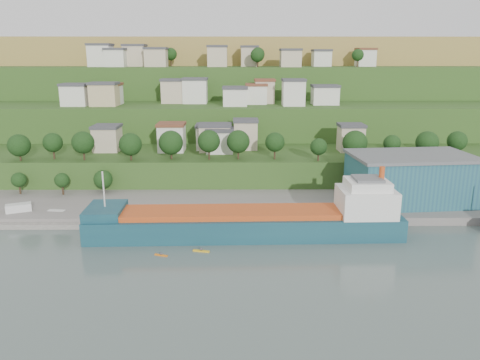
{
  "coord_description": "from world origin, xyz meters",
  "views": [
    {
      "loc": [
        -0.03,
        -90.33,
        39.53
      ],
      "look_at": [
        0.62,
        15.0,
        11.51
      ],
      "focal_mm": 35.0,
      "sensor_mm": 36.0,
      "label": 1
    }
  ],
  "objects_px": {
    "caravan": "(19,209)",
    "cargo_ship_near": "(255,224)",
    "warehouse": "(410,178)",
    "kayak_orange": "(161,255)"
  },
  "relations": [
    {
      "from": "caravan",
      "to": "cargo_ship_near",
      "type": "bearing_deg",
      "value": -35.4
    },
    {
      "from": "cargo_ship_near",
      "to": "warehouse",
      "type": "height_order",
      "value": "cargo_ship_near"
    },
    {
      "from": "caravan",
      "to": "kayak_orange",
      "type": "bearing_deg",
      "value": -54.2
    },
    {
      "from": "kayak_orange",
      "to": "cargo_ship_near",
      "type": "bearing_deg",
      "value": 48.1
    },
    {
      "from": "warehouse",
      "to": "caravan",
      "type": "height_order",
      "value": "warehouse"
    },
    {
      "from": "warehouse",
      "to": "caravan",
      "type": "relative_size",
      "value": 5.52
    },
    {
      "from": "warehouse",
      "to": "kayak_orange",
      "type": "bearing_deg",
      "value": -158.88
    },
    {
      "from": "kayak_orange",
      "to": "caravan",
      "type": "bearing_deg",
      "value": 169.01
    },
    {
      "from": "warehouse",
      "to": "caravan",
      "type": "bearing_deg",
      "value": 179.25
    },
    {
      "from": "cargo_ship_near",
      "to": "caravan",
      "type": "height_order",
      "value": "cargo_ship_near"
    }
  ]
}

